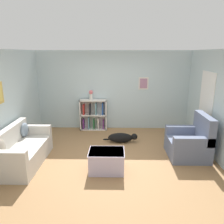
# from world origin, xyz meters

# --- Properties ---
(ground_plane) EXTENTS (14.00, 14.00, 0.00)m
(ground_plane) POSITION_xyz_m (0.00, 0.00, 0.00)
(ground_plane) COLOR #997047
(wall_back) EXTENTS (5.60, 0.13, 2.60)m
(wall_back) POSITION_xyz_m (0.00, 2.25, 1.30)
(wall_back) COLOR silver
(wall_back) RESTS_ON ground_plane
(wall_left) EXTENTS (0.13, 5.00, 2.60)m
(wall_left) POSITION_xyz_m (-2.55, -0.00, 1.30)
(wall_left) COLOR silver
(wall_left) RESTS_ON ground_plane
(wall_right) EXTENTS (0.16, 5.00, 2.60)m
(wall_right) POSITION_xyz_m (2.55, 0.02, 1.29)
(wall_right) COLOR silver
(wall_right) RESTS_ON ground_plane
(couch) EXTENTS (0.81, 1.74, 0.87)m
(couch) POSITION_xyz_m (-2.08, -0.39, 0.33)
(couch) COLOR beige
(couch) RESTS_ON ground_plane
(bookshelf) EXTENTS (0.89, 0.30, 1.03)m
(bookshelf) POSITION_xyz_m (-0.66, 2.05, 0.50)
(bookshelf) COLOR silver
(bookshelf) RESTS_ON ground_plane
(recliner_chair) EXTENTS (0.92, 0.99, 1.08)m
(recliner_chair) POSITION_xyz_m (1.95, 0.07, 0.37)
(recliner_chair) COLOR slate
(recliner_chair) RESTS_ON ground_plane
(coffee_table) EXTENTS (0.77, 0.57, 0.47)m
(coffee_table) POSITION_xyz_m (-0.09, -0.68, 0.25)
(coffee_table) COLOR #BCB2D1
(coffee_table) RESTS_ON ground_plane
(dog) EXTENTS (1.00, 0.26, 0.28)m
(dog) POSITION_xyz_m (0.27, 0.91, 0.14)
(dog) COLOR black
(dog) RESTS_ON ground_plane
(vase) EXTENTS (0.13, 0.13, 0.32)m
(vase) POSITION_xyz_m (-0.72, 2.03, 1.21)
(vase) COLOR silver
(vase) RESTS_ON bookshelf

